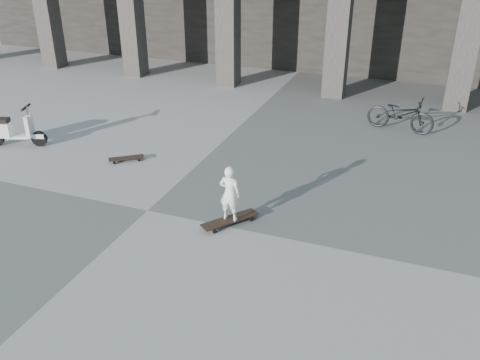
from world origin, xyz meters
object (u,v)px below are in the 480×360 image
(bicycle, at_px, (401,114))
(scooter, at_px, (6,130))
(longboard, at_px, (230,220))
(skateboard_spare, at_px, (126,158))
(child, at_px, (230,193))

(bicycle, bearing_deg, scooter, 125.74)
(longboard, bearing_deg, bicycle, 14.92)
(bicycle, bearing_deg, skateboard_spare, 136.03)
(longboard, xyz_separation_m, scooter, (-6.40, 1.51, 0.31))
(longboard, distance_m, skateboard_spare, 3.65)
(longboard, height_order, child, child)
(longboard, bearing_deg, child, -51.52)
(longboard, xyz_separation_m, bicycle, (2.37, 5.94, 0.36))
(skateboard_spare, bearing_deg, child, -65.69)
(skateboard_spare, height_order, child, child)
(skateboard_spare, distance_m, bicycle, 7.02)
(child, height_order, scooter, child)
(child, relative_size, scooter, 0.74)
(skateboard_spare, xyz_separation_m, bicycle, (5.59, 4.23, 0.38))
(skateboard_spare, distance_m, scooter, 3.21)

